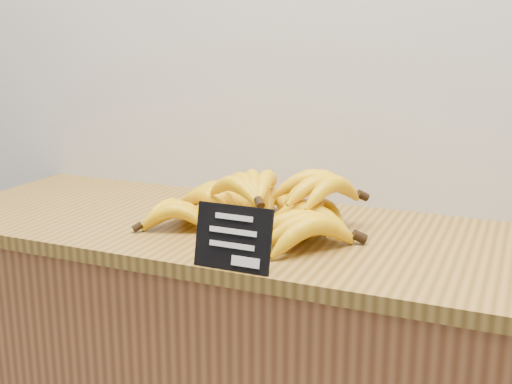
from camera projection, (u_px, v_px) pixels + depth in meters
name	position (u px, v px, depth m)	size (l,w,h in m)	color
counter_top	(265.00, 234.00, 1.39)	(1.53, 0.54, 0.03)	olive
chalkboard_sign	(233.00, 238.00, 1.13)	(0.14, 0.01, 0.12)	black
banana_pile	(267.00, 206.00, 1.37)	(0.51, 0.36, 0.12)	#E6B709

